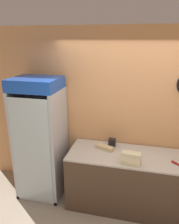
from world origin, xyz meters
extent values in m
cube|color=tan|center=(0.00, 1.31, 1.35)|extent=(5.20, 0.06, 2.70)
cube|color=#4C3828|center=(0.00, 0.90, 0.43)|extent=(1.90, 0.71, 0.86)
cube|color=#BCB2A3|center=(0.00, 0.90, 0.88)|extent=(1.90, 0.71, 0.02)
cube|color=#B2B7BC|center=(-1.46, 1.24, 0.90)|extent=(0.71, 0.04, 1.79)
cube|color=#B2B7BC|center=(-1.79, 0.93, 0.90)|extent=(0.05, 0.66, 1.79)
cube|color=#B2B7BC|center=(-1.13, 0.93, 0.90)|extent=(0.05, 0.66, 1.79)
cube|color=#B2B7BC|center=(-1.46, 0.93, 0.03)|extent=(0.71, 0.66, 0.05)
cube|color=white|center=(-1.46, 1.21, 0.90)|extent=(0.61, 0.02, 1.69)
cube|color=silver|center=(-1.46, 0.60, 0.90)|extent=(0.61, 0.01, 1.69)
cube|color=blue|center=(-1.46, 0.90, 1.88)|extent=(0.71, 0.59, 0.18)
cube|color=silver|center=(-1.46, 0.91, 0.50)|extent=(0.59, 0.54, 0.01)
cube|color=silver|center=(-1.46, 0.91, 0.91)|extent=(0.59, 0.54, 0.01)
cube|color=silver|center=(-1.46, 0.91, 1.31)|extent=(0.59, 0.54, 0.01)
cylinder|color=navy|center=(-1.41, 0.69, 0.60)|extent=(0.08, 0.08, 0.17)
cylinder|color=navy|center=(-1.41, 0.69, 0.72)|extent=(0.03, 0.03, 0.07)
cylinder|color=navy|center=(-1.50, 0.69, 0.59)|extent=(0.08, 0.08, 0.16)
cylinder|color=navy|center=(-1.50, 0.69, 0.70)|extent=(0.03, 0.03, 0.07)
cylinder|color=orange|center=(-1.57, 0.68, 0.99)|extent=(0.06, 0.06, 0.15)
cylinder|color=orange|center=(-1.57, 0.68, 1.10)|extent=(0.02, 0.02, 0.07)
cylinder|color=orange|center=(-1.25, 0.68, 1.39)|extent=(0.06, 0.06, 0.16)
cylinder|color=orange|center=(-1.25, 0.68, 1.50)|extent=(0.02, 0.02, 0.07)
cylinder|color=navy|center=(-1.37, 0.68, 1.38)|extent=(0.06, 0.06, 0.13)
cylinder|color=navy|center=(-1.37, 0.68, 1.47)|extent=(0.02, 0.02, 0.06)
cylinder|color=#72337F|center=(-1.61, 0.68, 0.58)|extent=(0.06, 0.06, 0.13)
cylinder|color=#72337F|center=(-1.61, 0.68, 0.67)|extent=(0.02, 0.02, 0.06)
cylinder|color=#B2BCCC|center=(-1.65, 0.69, 0.99)|extent=(0.08, 0.08, 0.15)
cylinder|color=#B2BCCC|center=(-1.65, 0.69, 1.09)|extent=(0.03, 0.03, 0.06)
cylinder|color=#72337F|center=(-1.48, 0.68, 1.37)|extent=(0.06, 0.06, 0.12)
cylinder|color=#72337F|center=(-1.48, 0.68, 1.46)|extent=(0.03, 0.03, 0.05)
cylinder|color=#72337F|center=(-1.65, 0.68, 1.40)|extent=(0.06, 0.06, 0.17)
cylinder|color=#72337F|center=(-1.65, 0.68, 1.52)|extent=(0.03, 0.03, 0.07)
cube|color=beige|center=(-0.02, 0.65, 0.92)|extent=(0.27, 0.14, 0.06)
cube|color=beige|center=(-0.02, 0.65, 0.98)|extent=(0.27, 0.13, 0.06)
cube|color=beige|center=(-0.02, 0.65, 1.04)|extent=(0.27, 0.13, 0.06)
cube|color=tan|center=(-0.43, 0.98, 0.92)|extent=(0.30, 0.18, 0.06)
cube|color=maroon|center=(0.58, 0.80, 0.90)|extent=(0.10, 0.10, 0.02)
cube|color=black|center=(-0.33, 1.13, 0.95)|extent=(0.11, 0.09, 0.12)
camera|label=1|loc=(0.04, -1.99, 2.51)|focal=35.00mm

